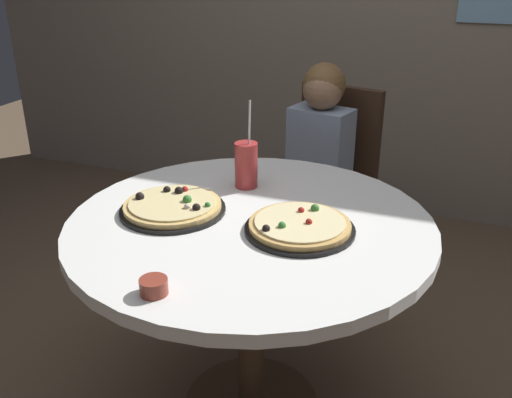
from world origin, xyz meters
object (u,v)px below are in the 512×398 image
chair_wooden (328,178)px  diner_child (310,200)px  sauce_bowl (154,286)px  dining_table (250,250)px  pizza_cheese (300,226)px  soda_cup (246,165)px  pizza_veggie (173,207)px

chair_wooden → diner_child: (-0.04, -0.18, -0.05)m
sauce_bowl → dining_table: bearing=81.0°
dining_table → sauce_bowl: (-0.07, -0.46, 0.13)m
dining_table → pizza_cheese: 0.21m
diner_child → soda_cup: 0.65m
chair_wooden → diner_child: diner_child is taller
diner_child → sauce_bowl: (-0.06, -1.25, 0.29)m
pizza_veggie → sauce_bowl: bearing=-67.3°
chair_wooden → sauce_bowl: chair_wooden is taller
dining_table → diner_child: (-0.02, 0.79, -0.16)m
soda_cup → pizza_veggie: bearing=-117.6°
pizza_veggie → soda_cup: soda_cup is taller
dining_table → soda_cup: soda_cup is taller
chair_wooden → soda_cup: (-0.13, -0.72, 0.30)m
pizza_veggie → sauce_bowl: size_ratio=4.82×
dining_table → pizza_veggie: 0.28m
chair_wooden → dining_table: bearing=-91.3°
chair_wooden → soda_cup: bearing=-100.4°
chair_wooden → diner_child: bearing=-102.4°
sauce_bowl → pizza_cheese: bearing=61.8°
pizza_veggie → pizza_cheese: size_ratio=1.02×
chair_wooden → pizza_cheese: size_ratio=2.88×
chair_wooden → pizza_veggie: bearing=-105.5°
diner_child → sauce_bowl: 1.28m
pizza_cheese → sauce_bowl: (-0.24, -0.44, 0.00)m
soda_cup → sauce_bowl: size_ratio=4.40×
pizza_cheese → soda_cup: (-0.27, 0.27, 0.06)m
chair_wooden → sauce_bowl: 1.45m
diner_child → sauce_bowl: diner_child is taller
diner_child → soda_cup: bearing=-99.7°
diner_child → sauce_bowl: size_ratio=15.46×
soda_cup → dining_table: bearing=-65.9°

